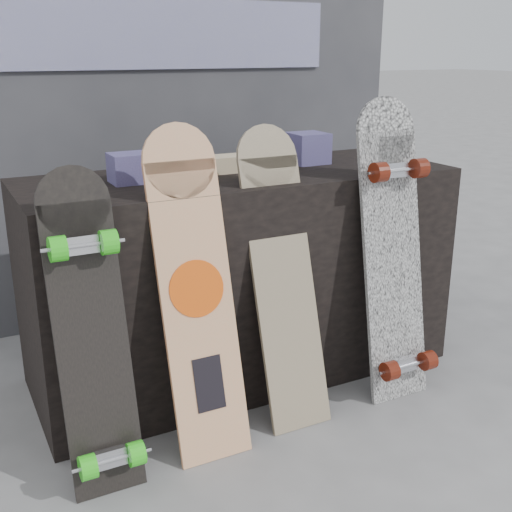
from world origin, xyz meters
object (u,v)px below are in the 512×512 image
vendor_table (241,275)px  longboard_cascadia (394,247)px  longboard_geisha (195,284)px  longboard_celtic (282,268)px  skateboard_dark (91,330)px

vendor_table → longboard_cascadia: longboard_cascadia is taller
longboard_geisha → longboard_celtic: size_ratio=1.03×
vendor_table → longboard_geisha: bearing=-132.8°
vendor_table → longboard_celtic: (-0.00, -0.32, 0.13)m
longboard_cascadia → longboard_celtic: bearing=171.9°
vendor_table → longboard_celtic: 0.35m
longboard_celtic → longboard_cascadia: 0.43m
longboard_geisha → longboard_celtic: (0.33, 0.04, -0.01)m
vendor_table → longboard_geisha: (-0.34, -0.36, 0.14)m
longboard_celtic → skateboard_dark: 0.68m
longboard_cascadia → vendor_table: bearing=137.8°
longboard_celtic → longboard_cascadia: longboard_cascadia is taller
longboard_cascadia → skateboard_dark: (-1.10, -0.04, -0.08)m
vendor_table → longboard_geisha: size_ratio=1.56×
longboard_geisha → skateboard_dark: bearing=-170.6°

